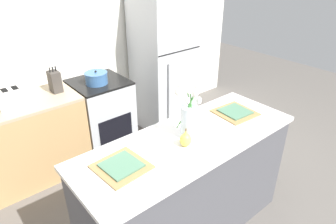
{
  "coord_description": "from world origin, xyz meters",
  "views": [
    {
      "loc": [
        -1.32,
        -1.33,
        2.18
      ],
      "look_at": [
        0.0,
        0.25,
        1.08
      ],
      "focal_mm": 32.0,
      "sensor_mm": 36.0,
      "label": 1
    }
  ],
  "objects_px": {
    "pear_figurine": "(186,139)",
    "knife_block": "(55,82)",
    "refrigerator": "(163,62)",
    "cooking_pot": "(96,78)",
    "toaster": "(12,97)",
    "stove_range": "(103,115)",
    "flower_vase": "(189,118)",
    "plate_setting_right": "(235,112)",
    "plate_setting_left": "(121,166)"
  },
  "relations": [
    {
      "from": "plate_setting_left",
      "to": "plate_setting_right",
      "type": "distance_m",
      "value": 1.14
    },
    {
      "from": "refrigerator",
      "to": "stove_range",
      "type": "bearing_deg",
      "value": -179.96
    },
    {
      "from": "flower_vase",
      "to": "plate_setting_right",
      "type": "height_order",
      "value": "flower_vase"
    },
    {
      "from": "plate_setting_left",
      "to": "plate_setting_right",
      "type": "relative_size",
      "value": 1.0
    },
    {
      "from": "refrigerator",
      "to": "plate_setting_left",
      "type": "relative_size",
      "value": 5.43
    },
    {
      "from": "pear_figurine",
      "to": "knife_block",
      "type": "height_order",
      "value": "knife_block"
    },
    {
      "from": "flower_vase",
      "to": "knife_block",
      "type": "height_order",
      "value": "flower_vase"
    },
    {
      "from": "pear_figurine",
      "to": "toaster",
      "type": "bearing_deg",
      "value": 114.12
    },
    {
      "from": "flower_vase",
      "to": "knife_block",
      "type": "xyz_separation_m",
      "value": [
        -0.39,
        1.6,
        -0.12
      ]
    },
    {
      "from": "pear_figurine",
      "to": "plate_setting_right",
      "type": "height_order",
      "value": "pear_figurine"
    },
    {
      "from": "stove_range",
      "to": "refrigerator",
      "type": "bearing_deg",
      "value": 0.04
    },
    {
      "from": "plate_setting_right",
      "to": "cooking_pot",
      "type": "height_order",
      "value": "cooking_pot"
    },
    {
      "from": "flower_vase",
      "to": "pear_figurine",
      "type": "bearing_deg",
      "value": -144.18
    },
    {
      "from": "flower_vase",
      "to": "plate_setting_left",
      "type": "bearing_deg",
      "value": 179.12
    },
    {
      "from": "refrigerator",
      "to": "flower_vase",
      "type": "xyz_separation_m",
      "value": [
        -1.03,
        -1.57,
        0.21
      ]
    },
    {
      "from": "stove_range",
      "to": "toaster",
      "type": "height_order",
      "value": "toaster"
    },
    {
      "from": "flower_vase",
      "to": "knife_block",
      "type": "bearing_deg",
      "value": 103.65
    },
    {
      "from": "knife_block",
      "to": "toaster",
      "type": "bearing_deg",
      "value": -173.07
    },
    {
      "from": "toaster",
      "to": "knife_block",
      "type": "xyz_separation_m",
      "value": [
        0.44,
        0.05,
        0.03
      ]
    },
    {
      "from": "flower_vase",
      "to": "knife_block",
      "type": "relative_size",
      "value": 1.53
    },
    {
      "from": "plate_setting_left",
      "to": "cooking_pot",
      "type": "distance_m",
      "value": 1.64
    },
    {
      "from": "pear_figurine",
      "to": "knife_block",
      "type": "bearing_deg",
      "value": 99.63
    },
    {
      "from": "stove_range",
      "to": "plate_setting_left",
      "type": "relative_size",
      "value": 2.65
    },
    {
      "from": "cooking_pot",
      "to": "flower_vase",
      "type": "bearing_deg",
      "value": -91.46
    },
    {
      "from": "stove_range",
      "to": "flower_vase",
      "type": "height_order",
      "value": "flower_vase"
    },
    {
      "from": "refrigerator",
      "to": "plate_setting_left",
      "type": "height_order",
      "value": "refrigerator"
    },
    {
      "from": "stove_range",
      "to": "toaster",
      "type": "xyz_separation_m",
      "value": [
        -0.92,
        -0.02,
        0.53
      ]
    },
    {
      "from": "stove_range",
      "to": "cooking_pot",
      "type": "height_order",
      "value": "cooking_pot"
    },
    {
      "from": "stove_range",
      "to": "knife_block",
      "type": "xyz_separation_m",
      "value": [
        -0.47,
        0.03,
        0.55
      ]
    },
    {
      "from": "plate_setting_right",
      "to": "knife_block",
      "type": "distance_m",
      "value": 1.85
    },
    {
      "from": "refrigerator",
      "to": "cooking_pot",
      "type": "height_order",
      "value": "refrigerator"
    },
    {
      "from": "pear_figurine",
      "to": "knife_block",
      "type": "relative_size",
      "value": 0.52
    },
    {
      "from": "toaster",
      "to": "knife_block",
      "type": "distance_m",
      "value": 0.45
    },
    {
      "from": "toaster",
      "to": "stove_range",
      "type": "bearing_deg",
      "value": 1.43
    },
    {
      "from": "pear_figurine",
      "to": "plate_setting_left",
      "type": "bearing_deg",
      "value": 170.08
    },
    {
      "from": "flower_vase",
      "to": "plate_setting_left",
      "type": "xyz_separation_m",
      "value": [
        -0.59,
        0.01,
        -0.15
      ]
    },
    {
      "from": "refrigerator",
      "to": "cooking_pot",
      "type": "bearing_deg",
      "value": -177.22
    },
    {
      "from": "stove_range",
      "to": "plate_setting_right",
      "type": "distance_m",
      "value": 1.72
    },
    {
      "from": "knife_block",
      "to": "stove_range",
      "type": "bearing_deg",
      "value": -3.74
    },
    {
      "from": "toaster",
      "to": "knife_block",
      "type": "relative_size",
      "value": 1.04
    },
    {
      "from": "stove_range",
      "to": "flower_vase",
      "type": "xyz_separation_m",
      "value": [
        -0.08,
        -1.57,
        0.67
      ]
    },
    {
      "from": "refrigerator",
      "to": "pear_figurine",
      "type": "xyz_separation_m",
      "value": [
        -1.14,
        -1.65,
        0.11
      ]
    },
    {
      "from": "plate_setting_right",
      "to": "knife_block",
      "type": "relative_size",
      "value": 1.24
    },
    {
      "from": "plate_setting_left",
      "to": "knife_block",
      "type": "relative_size",
      "value": 1.24
    },
    {
      "from": "stove_range",
      "to": "plate_setting_left",
      "type": "bearing_deg",
      "value": -113.24
    },
    {
      "from": "plate_setting_left",
      "to": "knife_block",
      "type": "xyz_separation_m",
      "value": [
        0.2,
        1.6,
        0.03
      ]
    },
    {
      "from": "stove_range",
      "to": "pear_figurine",
      "type": "relative_size",
      "value": 6.28
    },
    {
      "from": "refrigerator",
      "to": "knife_block",
      "type": "xyz_separation_m",
      "value": [
        -1.42,
        0.03,
        0.09
      ]
    },
    {
      "from": "plate_setting_left",
      "to": "cooking_pot",
      "type": "bearing_deg",
      "value": 67.55
    },
    {
      "from": "plate_setting_left",
      "to": "knife_block",
      "type": "height_order",
      "value": "knife_block"
    }
  ]
}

